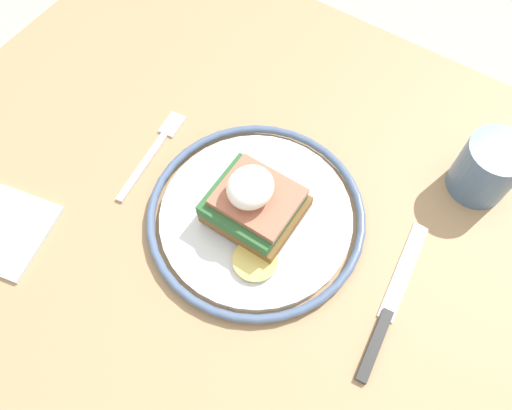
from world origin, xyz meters
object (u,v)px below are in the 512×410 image
sandwich (254,202)px  cup (487,168)px  knife (388,311)px  plate (256,216)px  fork (154,150)px

sandwich → cup: bearing=43.3°
sandwich → knife: sandwich is taller
plate → fork: plate is taller
cup → plate: bearing=-136.9°
plate → knife: plate is taller
fork → knife: bearing=-4.0°
fork → cup: cup is taller
plate → sandwich: (-0.00, -0.00, 0.04)m
fork → sandwich: bearing=-3.8°
fork → knife: knife is taller
plate → fork: 0.16m
knife → cup: 0.21m
plate → knife: 0.18m
fork → cup: size_ratio=1.85×
sandwich → cup: sandwich is taller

